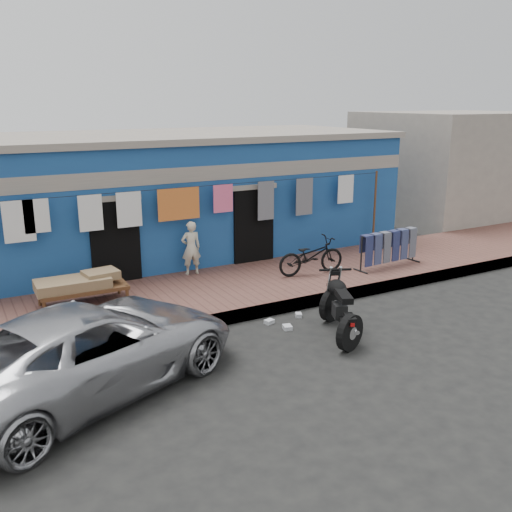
{
  "coord_description": "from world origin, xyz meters",
  "views": [
    {
      "loc": [
        -5.4,
        -7.77,
        4.21
      ],
      "look_at": [
        0.0,
        2.0,
        1.15
      ],
      "focal_mm": 40.0,
      "sensor_mm": 36.0,
      "label": 1
    }
  ],
  "objects": [
    {
      "name": "ground",
      "position": [
        0.0,
        0.0,
        0.0
      ],
      "size": [
        80.0,
        80.0,
        0.0
      ],
      "primitive_type": "plane",
      "color": "black",
      "rests_on": "ground"
    },
    {
      "name": "litter_b",
      "position": [
        0.54,
        1.2,
        0.04
      ],
      "size": [
        0.17,
        0.19,
        0.08
      ],
      "primitive_type": "cube",
      "rotation": [
        0.0,
        0.0,
        1.13
      ],
      "color": "silver",
      "rests_on": "ground"
    },
    {
      "name": "building",
      "position": [
        -0.0,
        6.99,
        1.69
      ],
      "size": [
        12.2,
        5.2,
        3.36
      ],
      "color": "navy",
      "rests_on": "ground"
    },
    {
      "name": "bicycle",
      "position": [
        1.95,
        2.86,
        0.78
      ],
      "size": [
        1.7,
        0.73,
        1.07
      ],
      "primitive_type": "imported",
      "rotation": [
        0.0,
        0.0,
        1.48
      ],
      "color": "black",
      "rests_on": "sidewalk"
    },
    {
      "name": "litter_c",
      "position": [
        0.0,
        0.77,
        0.04
      ],
      "size": [
        0.2,
        0.23,
        0.08
      ],
      "primitive_type": "cube",
      "rotation": [
        0.0,
        0.0,
        1.3
      ],
      "color": "silver",
      "rests_on": "ground"
    },
    {
      "name": "charpoy",
      "position": [
        -3.21,
        3.35,
        0.55
      ],
      "size": [
        1.83,
        0.92,
        0.61
      ],
      "primitive_type": null,
      "rotation": [
        0.0,
        0.0,
        -0.02
      ],
      "color": "brown",
      "rests_on": "sidewalk"
    },
    {
      "name": "motorcycle",
      "position": [
        0.72,
        0.09,
        0.57
      ],
      "size": [
        1.89,
        2.2,
        1.13
      ],
      "primitive_type": null,
      "rotation": [
        0.0,
        0.0,
        -0.41
      ],
      "color": "black",
      "rests_on": "ground"
    },
    {
      "name": "litter_a",
      "position": [
        -0.16,
        1.18,
        0.04
      ],
      "size": [
        0.2,
        0.17,
        0.08
      ],
      "primitive_type": "cube",
      "rotation": [
        0.0,
        0.0,
        0.24
      ],
      "color": "silver",
      "rests_on": "ground"
    },
    {
      "name": "clothesline",
      "position": [
        -0.49,
        4.25,
        1.81
      ],
      "size": [
        10.06,
        0.06,
        2.1
      ],
      "color": "brown",
      "rests_on": "sidewalk"
    },
    {
      "name": "sidewalk",
      "position": [
        0.0,
        3.0,
        0.12
      ],
      "size": [
        28.0,
        3.0,
        0.25
      ],
      "primitive_type": "cube",
      "color": "brown",
      "rests_on": "ground"
    },
    {
      "name": "car",
      "position": [
        -3.8,
        0.22,
        0.68
      ],
      "size": [
        5.31,
        3.9,
        1.36
      ],
      "primitive_type": "imported",
      "rotation": [
        0.0,
        0.0,
        1.97
      ],
      "color": "silver",
      "rests_on": "ground"
    },
    {
      "name": "neighbor_right",
      "position": [
        11.0,
        7.0,
        1.9
      ],
      "size": [
        6.0,
        5.0,
        3.8
      ],
      "primitive_type": "cube",
      "color": "#9E9384",
      "rests_on": "ground"
    },
    {
      "name": "curb",
      "position": [
        0.0,
        1.55,
        0.12
      ],
      "size": [
        28.0,
        0.1,
        0.25
      ],
      "primitive_type": "cube",
      "color": "gray",
      "rests_on": "ground"
    },
    {
      "name": "jeans_rack",
      "position": [
        3.98,
        2.48,
        0.7
      ],
      "size": [
        1.95,
        0.66,
        0.91
      ],
      "primitive_type": null,
      "rotation": [
        0.0,
        0.0,
        0.07
      ],
      "color": "black",
      "rests_on": "sidewalk"
    },
    {
      "name": "seated_person",
      "position": [
        -0.52,
        4.2,
        0.89
      ],
      "size": [
        0.48,
        0.35,
        1.27
      ],
      "primitive_type": "imported",
      "rotation": [
        0.0,
        0.0,
        3.05
      ],
      "color": "beige",
      "rests_on": "sidewalk"
    }
  ]
}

